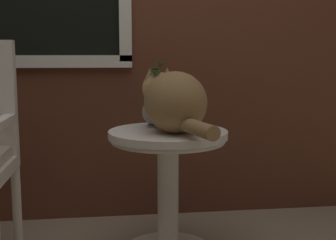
% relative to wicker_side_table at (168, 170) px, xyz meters
% --- Properties ---
extents(wicker_side_table, '(0.56, 0.56, 0.61)m').
position_rel_wicker_side_table_xyz_m(wicker_side_table, '(0.00, 0.00, 0.00)').
color(wicker_side_table, silver).
rests_on(wicker_side_table, ground_plane).
extents(cat, '(0.35, 0.65, 0.29)m').
position_rel_wicker_side_table_xyz_m(cat, '(0.02, -0.05, 0.34)').
color(cat, olive).
rests_on(cat, wicker_side_table).
extents(pewter_vase_with_ivy, '(0.12, 0.12, 0.32)m').
position_rel_wicker_side_table_xyz_m(pewter_vase_with_ivy, '(-0.05, 0.11, 0.29)').
color(pewter_vase_with_ivy, gray).
rests_on(pewter_vase_with_ivy, wicker_side_table).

